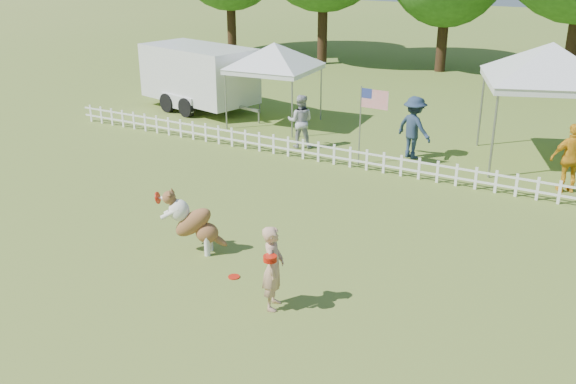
% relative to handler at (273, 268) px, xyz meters
% --- Properties ---
extents(ground, '(120.00, 120.00, 0.00)m').
position_rel_handler_xyz_m(ground, '(-1.20, 0.43, -0.76)').
color(ground, '#4B6E22').
rests_on(ground, ground).
extents(picket_fence, '(22.00, 0.08, 0.60)m').
position_rel_handler_xyz_m(picket_fence, '(-1.20, 7.43, -0.46)').
color(picket_fence, white).
rests_on(picket_fence, ground).
extents(handler, '(0.53, 0.64, 1.51)m').
position_rel_handler_xyz_m(handler, '(0.00, 0.00, 0.00)').
color(handler, tan).
rests_on(handler, ground).
extents(dog, '(1.34, 0.86, 1.32)m').
position_rel_handler_xyz_m(dog, '(-2.46, 1.02, -0.10)').
color(dog, brown).
rests_on(dog, ground).
extents(frisbee_on_turf, '(0.27, 0.27, 0.02)m').
position_rel_handler_xyz_m(frisbee_on_turf, '(-1.19, 0.53, -0.75)').
color(frisbee_on_turf, red).
rests_on(frisbee_on_turf, ground).
extents(canopy_tent_left, '(2.86, 2.86, 2.74)m').
position_rel_handler_xyz_m(canopy_tent_left, '(-6.16, 10.35, 0.61)').
color(canopy_tent_left, silver).
rests_on(canopy_tent_left, ground).
extents(canopy_tent_right, '(4.14, 4.14, 3.34)m').
position_rel_handler_xyz_m(canopy_tent_right, '(2.52, 10.41, 0.91)').
color(canopy_tent_right, silver).
rests_on(canopy_tent_right, ground).
extents(cargo_trailer, '(5.86, 3.54, 2.41)m').
position_rel_handler_xyz_m(cargo_trailer, '(-9.74, 10.84, 0.45)').
color(cargo_trailer, silver).
rests_on(cargo_trailer, ground).
extents(flag_pole, '(0.86, 0.13, 2.24)m').
position_rel_handler_xyz_m(flag_pole, '(-1.86, 7.82, 0.36)').
color(flag_pole, gray).
rests_on(flag_pole, ground).
extents(spectator_a, '(0.97, 0.87, 1.64)m').
position_rel_handler_xyz_m(spectator_a, '(-4.09, 8.43, 0.06)').
color(spectator_a, '#A9A9AE').
rests_on(spectator_a, ground).
extents(spectator_b, '(1.34, 1.08, 1.82)m').
position_rel_handler_xyz_m(spectator_b, '(-0.74, 9.15, 0.15)').
color(spectator_b, '#213147').
rests_on(spectator_b, ground).
extents(spectator_c, '(1.11, 0.88, 1.77)m').
position_rel_handler_xyz_m(spectator_c, '(3.59, 8.43, 0.13)').
color(spectator_c, orange).
rests_on(spectator_c, ground).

